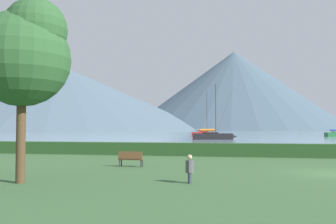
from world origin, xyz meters
TOP-DOWN VIEW (x-y plane):
  - harbor_water at (0.00, 137.00)m, footprint 320.00×246.00m
  - hedge_line at (0.00, 11.00)m, footprint 80.00×1.20m
  - sailboat_slip_0 at (-15.40, 81.42)m, footprint 8.48×3.56m
  - sailboat_slip_3 at (-11.10, 55.45)m, footprint 9.19×4.73m
  - park_bench_near_path at (-11.79, 1.31)m, footprint 1.56×0.50m
  - person_seated_viewer at (-7.21, -4.81)m, footprint 0.36×0.57m
  - park_tree at (-14.38, -6.26)m, footprint 4.27×4.27m
  - distant_hill_west_ridge at (-14.61, 356.21)m, footprint 214.45×214.45m
  - distant_hill_east_ridge at (-163.05, 288.02)m, footprint 260.30×260.30m

SIDE VIEW (x-z plane):
  - harbor_water at x=0.00m, z-range 0.00..0.00m
  - park_bench_near_path at x=-11.79m, z-range 0.05..1.00m
  - hedge_line at x=0.00m, z-range 0.00..1.11m
  - person_seated_viewer at x=-7.21m, z-range 0.06..1.31m
  - sailboat_slip_0 at x=-15.40m, z-range -5.49..6.91m
  - sailboat_slip_3 at x=-11.10m, z-range -4.89..6.39m
  - park_tree at x=-14.38m, z-range 1.67..9.84m
  - distant_hill_east_ridge at x=-163.05m, z-range 0.00..56.55m
  - distant_hill_west_ridge at x=-14.61m, z-range 0.00..77.88m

